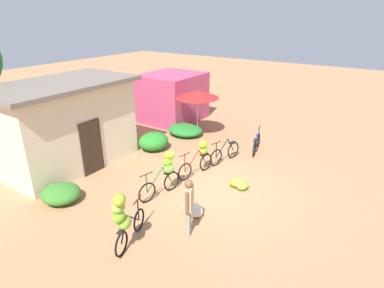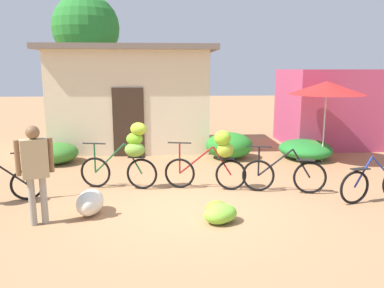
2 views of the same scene
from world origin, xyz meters
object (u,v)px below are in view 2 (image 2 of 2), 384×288
(building_low, at_px, (132,97))
(bicycle_by_shop, at_px, (284,175))
(market_umbrella, at_px, (327,88))
(shop_pink, at_px, (333,107))
(tree_behind_building, at_px, (86,30))
(bicycle_center_loaded, at_px, (216,157))
(person_vendor, at_px, (35,165))
(produce_sack, at_px, (90,202))
(bicycle_near_pile, at_px, (130,152))
(bicycle_rightmost, at_px, (376,184))
(banana_pile_on_ground, at_px, (220,213))

(building_low, xyz_separation_m, bicycle_by_shop, (3.50, -4.93, -1.27))
(building_low, distance_m, market_umbrella, 5.90)
(building_low, xyz_separation_m, shop_pink, (6.70, 0.07, -0.38))
(building_low, bearing_deg, tree_behind_building, 125.26)
(bicycle_center_loaded, bearing_deg, person_vendor, -152.42)
(shop_pink, xyz_separation_m, produce_sack, (-6.97, -5.96, -1.04))
(bicycle_near_pile, bearing_deg, person_vendor, -126.38)
(market_umbrella, relative_size, bicycle_near_pile, 1.32)
(market_umbrella, height_order, produce_sack, market_umbrella)
(bicycle_rightmost, bearing_deg, building_low, 132.44)
(shop_pink, distance_m, bicycle_rightmost, 5.95)
(produce_sack, bearing_deg, banana_pile_on_ground, -11.63)
(bicycle_center_loaded, bearing_deg, tree_behind_building, 118.69)
(bicycle_near_pile, relative_size, bicycle_by_shop, 0.99)
(shop_pink, distance_m, person_vendor, 10.00)
(market_umbrella, height_order, person_vendor, market_umbrella)
(tree_behind_building, relative_size, person_vendor, 3.20)
(market_umbrella, relative_size, person_vendor, 1.34)
(banana_pile_on_ground, distance_m, person_vendor, 3.11)
(market_umbrella, distance_m, person_vendor, 7.53)
(building_low, height_order, market_umbrella, building_low)
(tree_behind_building, bearing_deg, bicycle_center_loaded, -61.31)
(bicycle_by_shop, bearing_deg, tree_behind_building, 125.34)
(building_low, distance_m, person_vendor, 6.39)
(person_vendor, bearing_deg, building_low, 80.79)
(building_low, xyz_separation_m, person_vendor, (-1.02, -6.27, -0.63))
(market_umbrella, relative_size, produce_sack, 3.15)
(tree_behind_building, height_order, bicycle_near_pile, tree_behind_building)
(person_vendor, bearing_deg, bicycle_rightmost, 6.42)
(building_low, distance_m, bicycle_near_pile, 4.55)
(bicycle_near_pile, height_order, banana_pile_on_ground, bicycle_near_pile)
(shop_pink, bearing_deg, tree_behind_building, 163.38)
(market_umbrella, height_order, bicycle_near_pile, market_umbrella)
(building_low, bearing_deg, shop_pink, 0.62)
(bicycle_near_pile, bearing_deg, tree_behind_building, 107.03)
(shop_pink, xyz_separation_m, bicycle_near_pile, (-6.39, -4.54, -0.45))
(shop_pink, relative_size, bicycle_near_pile, 1.91)
(shop_pink, distance_m, bicycle_near_pile, 7.85)
(shop_pink, height_order, banana_pile_on_ground, shop_pink)
(tree_behind_building, height_order, bicycle_center_loaded, tree_behind_building)
(building_low, bearing_deg, bicycle_center_loaded, -65.45)
(bicycle_by_shop, height_order, produce_sack, bicycle_by_shop)
(bicycle_by_shop, distance_m, banana_pile_on_ground, 2.10)
(bicycle_rightmost, height_order, banana_pile_on_ground, bicycle_rightmost)
(tree_behind_building, xyz_separation_m, market_umbrella, (7.23, -5.05, -1.94))
(bicycle_by_shop, height_order, banana_pile_on_ground, bicycle_by_shop)
(bicycle_near_pile, bearing_deg, produce_sack, -112.05)
(bicycle_by_shop, bearing_deg, bicycle_rightmost, -22.20)
(shop_pink, relative_size, bicycle_by_shop, 1.90)
(shop_pink, bearing_deg, market_umbrella, -118.13)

